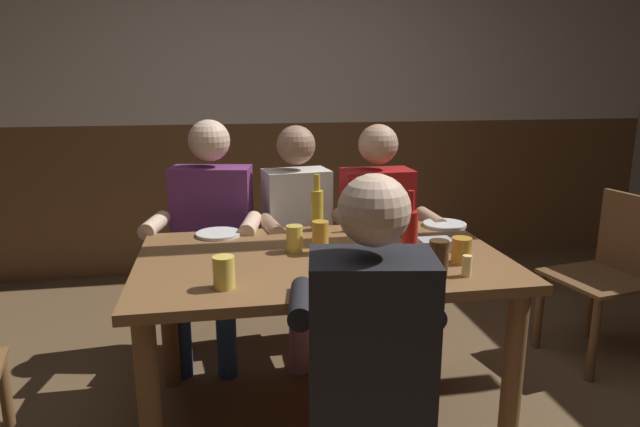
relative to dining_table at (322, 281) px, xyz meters
name	(u,v)px	position (x,y,z in m)	size (l,w,h in m)	color
back_wall_upper	(270,29)	(0.00, 2.12, 1.17)	(6.17, 0.12, 1.37)	beige
back_wall_wainscot	(274,196)	(0.00, 2.12, -0.08)	(6.17, 0.12, 1.13)	brown
dining_table	(322,281)	(0.00, 0.00, 0.00)	(1.51, 0.96, 0.75)	brown
person_0	(210,230)	(-0.47, 0.71, 0.05)	(0.60, 0.57, 1.26)	#6B2D66
person_1	(301,231)	(0.01, 0.70, 0.03)	(0.52, 0.55, 1.23)	silver
person_2	(380,225)	(0.45, 0.71, 0.04)	(0.53, 0.51, 1.23)	#AD1919
person_3	(368,353)	(0.01, -0.71, 0.03)	(0.53, 0.58, 1.23)	black
chair_empty_near_right	(610,272)	(1.60, 0.30, -0.17)	(0.51, 0.51, 0.88)	brown
table_candle	(467,266)	(0.49, -0.33, 0.15)	(0.04, 0.04, 0.08)	#F9E08C
condiment_caddy	(435,245)	(0.49, -0.01, 0.14)	(0.14, 0.10, 0.05)	#B2B7BC
plate_0	(445,225)	(0.69, 0.37, 0.12)	(0.21, 0.21, 0.01)	white
plate_1	(219,234)	(-0.42, 0.39, 0.12)	(0.21, 0.21, 0.01)	white
bottle_0	(373,211)	(0.32, 0.36, 0.21)	(0.06, 0.06, 0.25)	gold
bottle_1	(368,255)	(0.11, -0.31, 0.21)	(0.07, 0.07, 0.24)	#593314
bottle_2	(410,236)	(0.32, -0.18, 0.23)	(0.06, 0.06, 0.30)	red
bottle_3	(317,208)	(0.05, 0.41, 0.22)	(0.06, 0.06, 0.27)	gold
pint_glass_0	(224,272)	(-0.40, -0.30, 0.17)	(0.08, 0.08, 0.12)	#E5C64C
pint_glass_1	(373,223)	(0.29, 0.26, 0.17)	(0.06, 0.06, 0.12)	gold
pint_glass_2	(461,250)	(0.53, -0.18, 0.16)	(0.08, 0.08, 0.10)	gold
pint_glass_3	(294,239)	(-0.10, 0.08, 0.17)	(0.07, 0.07, 0.11)	#E5C64C
pint_glass_4	(405,224)	(0.43, 0.23, 0.17)	(0.07, 0.07, 0.11)	#4C2D19
pint_glass_5	(438,259)	(0.37, -0.33, 0.18)	(0.07, 0.07, 0.14)	#4C2D19
pint_glass_6	(320,237)	(0.00, 0.04, 0.18)	(0.07, 0.07, 0.14)	gold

